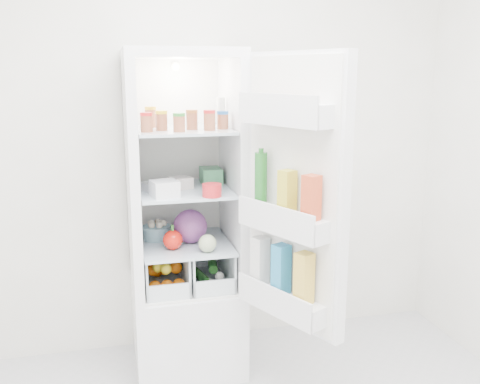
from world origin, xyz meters
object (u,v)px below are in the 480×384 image
object	(u,v)px
refrigerator	(184,253)
mushroom_bowl	(157,232)
red_cabbage	(190,226)
fridge_door	(292,201)

from	to	relation	value
refrigerator	mushroom_bowl	distance (m)	0.20
red_cabbage	fridge_door	distance (m)	0.72
refrigerator	mushroom_bowl	xyz separation A→B (m)	(-0.15, 0.05, 0.12)
red_cabbage	mushroom_bowl	xyz separation A→B (m)	(-0.18, 0.11, -0.06)
mushroom_bowl	fridge_door	distance (m)	0.93
mushroom_bowl	fridge_door	size ratio (longest dim) A/B	0.12
refrigerator	red_cabbage	xyz separation A→B (m)	(0.03, -0.06, 0.18)
red_cabbage	mushroom_bowl	distance (m)	0.22
refrigerator	fridge_door	world-z (taller)	refrigerator
mushroom_bowl	fridge_door	xyz separation A→B (m)	(0.58, -0.66, 0.31)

